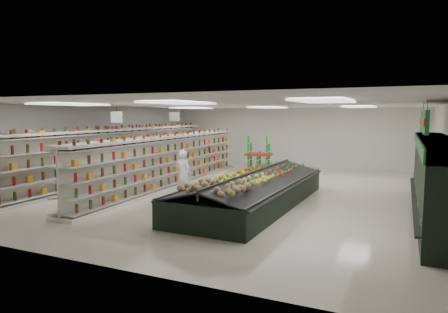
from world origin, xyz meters
The scene contains 16 objects.
floor centered at (0.00, 0.00, 0.00)m, with size 16.00×16.00×0.00m, color beige.
ceiling centered at (0.00, 0.00, 3.20)m, with size 14.00×16.00×0.02m, color white.
wall_back centered at (0.00, 8.00, 1.60)m, with size 14.00×0.02×3.20m, color white.
wall_front centered at (0.00, -8.00, 1.60)m, with size 14.00×0.02×3.20m, color white.
wall_left centered at (-7.00, 0.00, 1.60)m, with size 0.02×16.00×3.20m, color white.
wall_right centered at (7.00, 0.00, 1.60)m, with size 0.02×16.00×3.20m, color white.
produce_wall_case centered at (6.53, -1.50, 1.24)m, with size 0.93×8.00×2.20m.
aisle_sign_near centered at (-3.80, -2.00, 2.75)m, with size 0.52×0.06×0.75m.
aisle_sign_far centered at (-3.80, 2.00, 2.75)m, with size 0.52×0.06×0.75m.
hortifruti_banner centered at (6.25, -1.50, 2.65)m, with size 0.12×3.20×0.95m.
gondola_left centered at (-5.45, 0.16, 1.03)m, with size 1.27×13.01×2.25m.
gondola_center centered at (-2.65, -0.27, 0.93)m, with size 1.30×11.68×2.02m.
produce_island centered at (1.53, -2.01, 0.50)m, with size 2.82×7.35×1.09m.
soda_endcap centered at (-0.80, 5.01, 0.79)m, with size 1.40×1.05×1.64m.
shopper_main centered at (-0.97, -2.09, 0.83)m, with size 0.61×0.40×1.67m, color silver.
shopper_background centered at (-2.80, 3.36, 0.75)m, with size 0.73×0.45×1.50m, color #95775B.
Camera 1 is at (5.78, -13.65, 2.84)m, focal length 32.00 mm.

